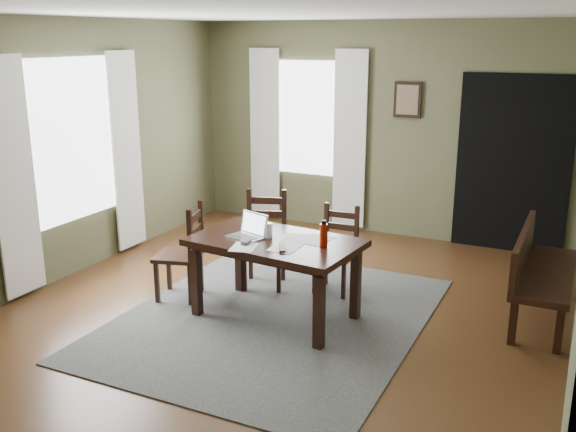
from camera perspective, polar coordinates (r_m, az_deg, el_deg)
The scene contains 25 objects.
ground at distance 5.99m, azimuth -1.26°, elevation -9.07°, with size 5.00×6.00×0.01m.
room_shell at distance 5.48m, azimuth -1.37°, elevation 8.35°, with size 5.02×6.02×2.71m.
rug at distance 5.99m, azimuth -1.26°, elevation -8.98°, with size 2.60×3.20×0.01m.
dining_table at distance 5.76m, azimuth -1.14°, elevation -2.96°, with size 1.56×1.03×0.74m.
chair_end at distance 6.33m, azimuth -9.28°, elevation -3.28°, with size 0.51×0.51×0.95m.
chair_back_left at distance 6.59m, azimuth -2.06°, elevation -2.18°, with size 0.54×0.54×0.98m.
chair_back_right at distance 6.46m, azimuth 4.34°, elevation -3.08°, with size 0.38×0.39×0.87m.
bench at distance 6.22m, azimuth 21.28°, elevation -4.24°, with size 0.47×1.48×0.83m.
laptop at distance 5.80m, azimuth -3.46°, elevation -1.34°, with size 0.37×0.33×0.21m.
computer_mouse at distance 5.61m, azimuth -3.73°, elevation -2.36°, with size 0.06×0.10×0.03m, color #3F3F42.
tv_remote at distance 5.46m, azimuth -0.55°, elevation -2.90°, with size 0.05×0.19×0.02m, color black.
drinking_glass at distance 5.76m, azimuth -1.70°, elevation -1.29°, with size 0.06×0.06×0.14m, color silver.
water_bottle at distance 5.50m, azimuth 3.19°, elevation -1.70°, with size 0.09×0.09×0.24m.
paper_b at distance 5.52m, azimuth -0.21°, elevation -2.79°, with size 0.23×0.30×0.00m, color white.
paper_c at distance 5.76m, azimuth 0.73°, elevation -1.99°, with size 0.23×0.30×0.00m, color white.
paper_d at distance 5.73m, azimuth 2.44°, elevation -2.11°, with size 0.24×0.32×0.00m, color white.
paper_e at distance 5.54m, azimuth -3.95°, elevation -2.77°, with size 0.21×0.27×0.00m, color white.
window_left at distance 7.14m, azimuth -18.67°, elevation 6.39°, with size 0.01×1.30×1.70m.
window_back at distance 8.61m, azimuth 1.70°, elevation 8.68°, with size 1.00×0.01×1.50m.
curtain_left_near at distance 6.61m, azimuth -23.19°, elevation 3.04°, with size 0.03×0.48×2.30m.
curtain_left_far at distance 7.76m, azimuth -14.16°, elevation 5.56°, with size 0.03×0.48×2.30m.
curtain_back_left at distance 8.89m, azimuth -2.07°, elevation 7.27°, with size 0.44×0.03×2.30m.
curtain_back_right at distance 8.39m, azimuth 5.50°, elevation 6.70°, with size 0.44×0.03×2.30m.
framed_picture at distance 8.13m, azimuth 10.58°, elevation 10.13°, with size 0.34×0.03×0.44m.
doorway_back at distance 7.99m, azimuth 19.37°, elevation 4.33°, with size 1.30×0.03×2.10m.
Camera 1 is at (2.47, -4.84, 2.51)m, focal length 40.00 mm.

